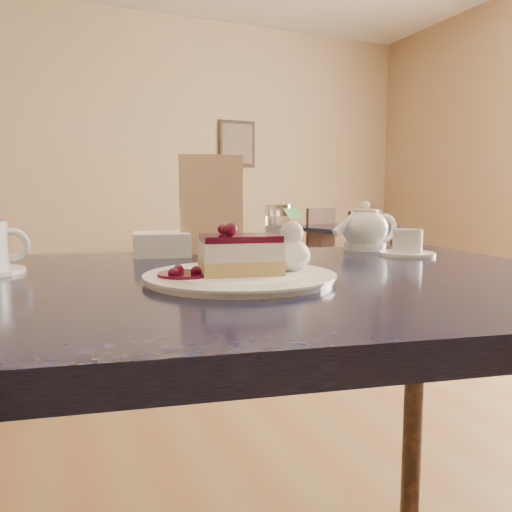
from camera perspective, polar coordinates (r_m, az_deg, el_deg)
name	(u,v)px	position (r m, az deg, el deg)	size (l,w,h in m)	color
main_table	(234,323)	(0.92, -2.48, -7.63)	(1.46, 1.09, 0.83)	black
dessert_plate	(240,277)	(0.84, -1.83, -2.45)	(0.31, 0.31, 0.01)	white
cheesecake_slice	(240,255)	(0.84, -1.84, 0.16)	(0.15, 0.11, 0.07)	#EDC778
whipped_cream	(291,255)	(0.87, 4.08, 0.10)	(0.07, 0.07, 0.06)	white
berry_sauce	(184,274)	(0.82, -8.18, -2.10)	(0.09, 0.09, 0.01)	#3B0314
tea_set	(373,233)	(1.34, 13.20, 2.60)	(0.20, 0.27, 0.12)	white
menu_card	(211,205)	(1.24, -5.16, 5.85)	(0.15, 0.03, 0.24)	beige
sugar_shaker	(277,228)	(1.26, 2.47, 3.21)	(0.07, 0.07, 0.12)	white
napkin_stack	(162,244)	(1.23, -10.74, 1.36)	(0.13, 0.13, 0.06)	white
bg_table_far_right	(339,290)	(4.96, 9.52, -3.80)	(1.06, 1.67, 1.11)	black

